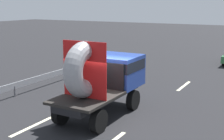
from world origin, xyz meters
name	(u,v)px	position (x,y,z in m)	size (l,w,h in m)	color
ground_plane	(101,116)	(0.00, 0.00, 0.00)	(120.00, 120.00, 0.00)	black
flatbed_truck	(105,76)	(-0.07, 0.41, 1.63)	(2.02, 4.63, 3.22)	black
guardrail	(44,77)	(-5.23, 2.47, 0.53)	(0.10, 17.59, 0.71)	gray
lane_dash_left_near	(38,124)	(-1.72, -1.89, 0.00)	(2.85, 0.16, 0.01)	beige
lane_dash_left_far	(130,80)	(-1.72, 6.20, 0.00)	(2.16, 0.16, 0.01)	beige
lane_dash_right_far	(184,86)	(1.57, 6.40, 0.00)	(2.27, 0.16, 0.01)	beige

